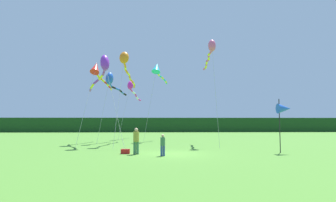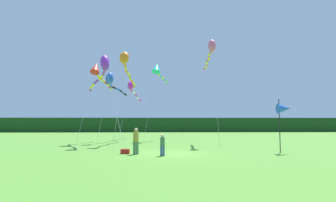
{
  "view_description": "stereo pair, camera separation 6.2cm",
  "coord_description": "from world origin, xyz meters",
  "px_view_note": "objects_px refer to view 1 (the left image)",
  "views": [
    {
      "loc": [
        -1.04,
        -19.02,
        2.05
      ],
      "look_at": [
        0.0,
        6.0,
        3.94
      ],
      "focal_mm": 30.63,
      "sensor_mm": 36.0,
      "label": 1
    },
    {
      "loc": [
        -0.98,
        -19.02,
        2.05
      ],
      "look_at": [
        0.0,
        6.0,
        3.94
      ],
      "focal_mm": 30.63,
      "sensor_mm": 36.0,
      "label": 2
    }
  ],
  "objects_px": {
    "banner_flag_pole": "(284,109)",
    "kite_blue": "(111,81)",
    "kite_rainbow": "(211,49)",
    "kite_cyan": "(157,69)",
    "kite_orange": "(126,63)",
    "kite_red": "(97,70)",
    "person_child": "(163,144)",
    "kite_magenta": "(132,88)",
    "person_adult": "(136,140)",
    "kite_purple": "(103,66)",
    "cooler_box": "(125,151)"
  },
  "relations": [
    {
      "from": "person_child",
      "to": "kite_red",
      "type": "bearing_deg",
      "value": 119.68
    },
    {
      "from": "person_adult",
      "to": "kite_purple",
      "type": "distance_m",
      "value": 9.69
    },
    {
      "from": "banner_flag_pole",
      "to": "kite_cyan",
      "type": "height_order",
      "value": "kite_cyan"
    },
    {
      "from": "person_child",
      "to": "kite_rainbow",
      "type": "xyz_separation_m",
      "value": [
        4.68,
        8.2,
        8.13
      ]
    },
    {
      "from": "person_child",
      "to": "kite_red",
      "type": "height_order",
      "value": "kite_red"
    },
    {
      "from": "kite_magenta",
      "to": "kite_cyan",
      "type": "height_order",
      "value": "kite_cyan"
    },
    {
      "from": "kite_orange",
      "to": "kite_red",
      "type": "relative_size",
      "value": 1.12
    },
    {
      "from": "person_child",
      "to": "banner_flag_pole",
      "type": "height_order",
      "value": "banner_flag_pole"
    },
    {
      "from": "kite_orange",
      "to": "kite_rainbow",
      "type": "distance_m",
      "value": 8.27
    },
    {
      "from": "person_child",
      "to": "kite_magenta",
      "type": "bearing_deg",
      "value": 100.71
    },
    {
      "from": "kite_magenta",
      "to": "kite_cyan",
      "type": "bearing_deg",
      "value": -53.07
    },
    {
      "from": "person_adult",
      "to": "banner_flag_pole",
      "type": "bearing_deg",
      "value": 3.36
    },
    {
      "from": "person_adult",
      "to": "kite_cyan",
      "type": "relative_size",
      "value": 0.19
    },
    {
      "from": "cooler_box",
      "to": "kite_rainbow",
      "type": "xyz_separation_m",
      "value": [
        7.11,
        6.84,
        8.72
      ]
    },
    {
      "from": "banner_flag_pole",
      "to": "kite_purple",
      "type": "xyz_separation_m",
      "value": [
        -13.56,
        6.1,
        4.08
      ]
    },
    {
      "from": "person_adult",
      "to": "kite_blue",
      "type": "height_order",
      "value": "kite_blue"
    },
    {
      "from": "kite_blue",
      "to": "kite_magenta",
      "type": "relative_size",
      "value": 0.92
    },
    {
      "from": "cooler_box",
      "to": "banner_flag_pole",
      "type": "distance_m",
      "value": 11.21
    },
    {
      "from": "person_adult",
      "to": "kite_orange",
      "type": "relative_size",
      "value": 0.16
    },
    {
      "from": "kite_orange",
      "to": "kite_magenta",
      "type": "xyz_separation_m",
      "value": [
        -0.2,
        9.14,
        -1.27
      ]
    },
    {
      "from": "kite_orange",
      "to": "kite_purple",
      "type": "distance_m",
      "value": 2.82
    },
    {
      "from": "kite_magenta",
      "to": "kite_purple",
      "type": "bearing_deg",
      "value": -98.01
    },
    {
      "from": "cooler_box",
      "to": "kite_cyan",
      "type": "height_order",
      "value": "kite_cyan"
    },
    {
      "from": "kite_purple",
      "to": "kite_orange",
      "type": "bearing_deg",
      "value": 49.35
    },
    {
      "from": "kite_rainbow",
      "to": "kite_blue",
      "type": "height_order",
      "value": "kite_rainbow"
    },
    {
      "from": "banner_flag_pole",
      "to": "kite_blue",
      "type": "height_order",
      "value": "kite_blue"
    },
    {
      "from": "person_child",
      "to": "cooler_box",
      "type": "height_order",
      "value": "person_child"
    },
    {
      "from": "person_adult",
      "to": "kite_cyan",
      "type": "height_order",
      "value": "kite_cyan"
    },
    {
      "from": "kite_orange",
      "to": "kite_rainbow",
      "type": "bearing_deg",
      "value": -10.9
    },
    {
      "from": "kite_magenta",
      "to": "kite_orange",
      "type": "bearing_deg",
      "value": -88.74
    },
    {
      "from": "person_child",
      "to": "kite_purple",
      "type": "distance_m",
      "value": 11.2
    },
    {
      "from": "person_adult",
      "to": "cooler_box",
      "type": "relative_size",
      "value": 2.95
    },
    {
      "from": "person_child",
      "to": "kite_purple",
      "type": "relative_size",
      "value": 0.15
    },
    {
      "from": "person_child",
      "to": "kite_cyan",
      "type": "distance_m",
      "value": 16.32
    },
    {
      "from": "kite_rainbow",
      "to": "kite_cyan",
      "type": "height_order",
      "value": "kite_rainbow"
    },
    {
      "from": "cooler_box",
      "to": "kite_purple",
      "type": "distance_m",
      "value": 9.75
    },
    {
      "from": "kite_orange",
      "to": "kite_cyan",
      "type": "height_order",
      "value": "kite_cyan"
    },
    {
      "from": "kite_red",
      "to": "kite_rainbow",
      "type": "bearing_deg",
      "value": -15.6
    },
    {
      "from": "person_child",
      "to": "kite_magenta",
      "type": "relative_size",
      "value": 0.17
    },
    {
      "from": "person_adult",
      "to": "banner_flag_pole",
      "type": "xyz_separation_m",
      "value": [
        10.12,
        0.59,
        2.03
      ]
    },
    {
      "from": "cooler_box",
      "to": "kite_cyan",
      "type": "relative_size",
      "value": 0.06
    },
    {
      "from": "banner_flag_pole",
      "to": "kite_purple",
      "type": "distance_m",
      "value": 15.42
    },
    {
      "from": "kite_blue",
      "to": "kite_purple",
      "type": "relative_size",
      "value": 0.83
    },
    {
      "from": "person_adult",
      "to": "kite_red",
      "type": "xyz_separation_m",
      "value": [
        -4.74,
        10.31,
        6.45
      ]
    },
    {
      "from": "kite_blue",
      "to": "kite_red",
      "type": "relative_size",
      "value": 0.77
    },
    {
      "from": "kite_orange",
      "to": "kite_cyan",
      "type": "xyz_separation_m",
      "value": [
        3.07,
        4.79,
        0.38
      ]
    },
    {
      "from": "kite_orange",
      "to": "kite_magenta",
      "type": "height_order",
      "value": "kite_orange"
    },
    {
      "from": "kite_blue",
      "to": "kite_cyan",
      "type": "xyz_separation_m",
      "value": [
        4.8,
        2.67,
        1.75
      ]
    },
    {
      "from": "banner_flag_pole",
      "to": "kite_blue",
      "type": "bearing_deg",
      "value": 142.74
    },
    {
      "from": "person_adult",
      "to": "kite_rainbow",
      "type": "xyz_separation_m",
      "value": [
        6.38,
        7.21,
        7.92
      ]
    }
  ]
}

